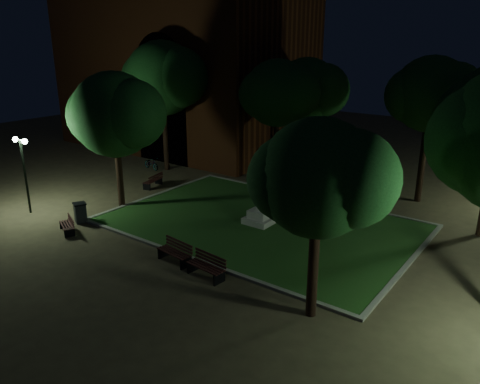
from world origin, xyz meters
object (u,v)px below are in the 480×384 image
(bench_west_near, at_px, (68,225))
(trash_bin, at_px, (80,212))
(bench_near_left, at_px, (175,252))
(monument, at_px, (260,207))
(bench_far_side, at_px, (336,194))
(bench_near_right, at_px, (207,267))
(bicycle, at_px, (151,163))
(bench_left_side, at_px, (153,181))

(bench_west_near, relative_size, trash_bin, 1.43)
(trash_bin, bearing_deg, bench_near_left, -2.96)
(monument, distance_m, trash_bin, 9.31)
(bench_west_near, distance_m, bench_far_side, 14.86)
(bench_far_side, relative_size, trash_bin, 1.62)
(bench_west_near, bearing_deg, bench_near_right, 28.17)
(bicycle, bearing_deg, bench_left_side, -121.10)
(monument, bearing_deg, bench_far_side, 74.68)
(monument, bearing_deg, bench_near_right, -76.61)
(bench_near_left, bearing_deg, bench_west_near, -165.85)
(bench_west_near, xyz_separation_m, bicycle, (-5.23, 10.50, 0.07))
(bench_near_left, height_order, trash_bin, trash_bin)
(bench_left_side, distance_m, trash_bin, 6.55)
(bench_left_side, bearing_deg, bench_west_near, 1.32)
(bench_near_right, xyz_separation_m, bench_left_side, (-10.37, 6.99, -0.04))
(bench_west_near, relative_size, bench_far_side, 0.88)
(bench_near_right, height_order, bench_west_near, bench_near_right)
(bench_far_side, xyz_separation_m, trash_bin, (-9.21, -10.95, 0.12))
(bench_left_side, distance_m, bench_far_side, 11.47)
(monument, xyz_separation_m, trash_bin, (-7.66, -5.28, -0.43))
(bench_west_near, distance_m, bicycle, 11.73)
(trash_bin, relative_size, bicycle, 0.63)
(monument, height_order, bench_near_left, monument)
(monument, bearing_deg, bench_left_side, 172.85)
(bench_near_left, bearing_deg, trash_bin, -176.04)
(bench_near_left, xyz_separation_m, bench_far_side, (2.08, 11.32, -0.03))
(bench_far_side, bearing_deg, bicycle, -13.54)
(bench_far_side, relative_size, bicycle, 1.02)
(bench_west_near, bearing_deg, trash_bin, 142.24)
(bicycle, bearing_deg, bench_near_right, -115.43)
(bench_far_side, xyz_separation_m, bicycle, (-13.80, -1.64, 0.02))
(monument, distance_m, bench_far_side, 5.90)
(bench_west_near, distance_m, bench_left_side, 7.85)
(monument, height_order, bench_left_side, monument)
(monument, distance_m, bench_near_right, 6.05)
(monument, distance_m, bicycle, 12.90)
(bench_near_left, relative_size, bicycle, 1.07)
(bench_west_near, height_order, bench_left_side, bench_left_side)
(trash_bin, bearing_deg, bench_far_side, 49.94)
(bench_near_right, height_order, bicycle, bench_near_right)
(monument, height_order, bench_far_side, monument)
(bench_near_left, relative_size, bench_near_right, 1.00)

